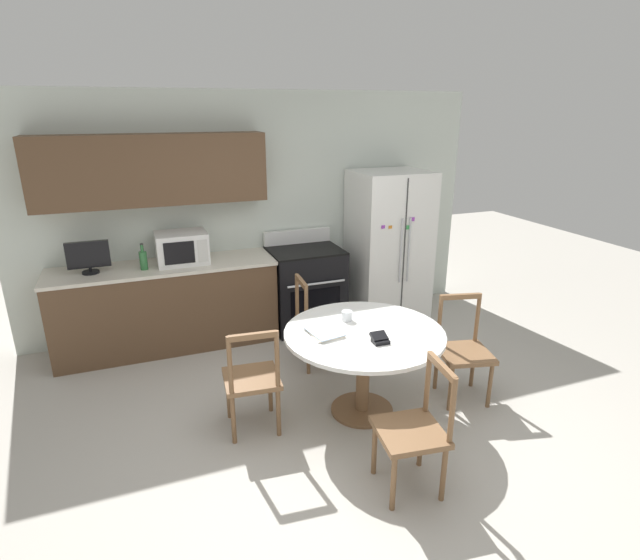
{
  "coord_description": "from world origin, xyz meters",
  "views": [
    {
      "loc": [
        -1.33,
        -2.8,
        2.42
      ],
      "look_at": [
        0.19,
        1.15,
        0.95
      ],
      "focal_mm": 28.0,
      "sensor_mm": 36.0,
      "label": 1
    }
  ],
  "objects_px": {
    "oven_range": "(306,287)",
    "refrigerator": "(388,246)",
    "countertop_tv": "(88,256)",
    "dining_chair_near": "(414,431)",
    "dining_chair_right": "(463,351)",
    "wallet": "(380,339)",
    "microwave": "(182,248)",
    "counter_bottle": "(143,260)",
    "candle_glass": "(347,316)",
    "dining_chair_left": "(252,380)",
    "dining_chair_far": "(318,323)"
  },
  "relations": [
    {
      "from": "oven_range",
      "to": "refrigerator",
      "type": "bearing_deg",
      "value": -2.61
    },
    {
      "from": "countertop_tv",
      "to": "refrigerator",
      "type": "bearing_deg",
      "value": -0.94
    },
    {
      "from": "oven_range",
      "to": "dining_chair_near",
      "type": "bearing_deg",
      "value": -94.62
    },
    {
      "from": "oven_range",
      "to": "dining_chair_right",
      "type": "xyz_separation_m",
      "value": [
        0.76,
        -1.92,
        -0.03
      ]
    },
    {
      "from": "wallet",
      "to": "microwave",
      "type": "bearing_deg",
      "value": 119.93
    },
    {
      "from": "microwave",
      "to": "counter_bottle",
      "type": "height_order",
      "value": "microwave"
    },
    {
      "from": "refrigerator",
      "to": "dining_chair_near",
      "type": "relative_size",
      "value": 1.93
    },
    {
      "from": "microwave",
      "to": "dining_chair_near",
      "type": "xyz_separation_m",
      "value": [
        1.1,
        -2.78,
        -0.63
      ]
    },
    {
      "from": "dining_chair_near",
      "to": "wallet",
      "type": "relative_size",
      "value": 6.91
    },
    {
      "from": "refrigerator",
      "to": "candle_glass",
      "type": "height_order",
      "value": "refrigerator"
    },
    {
      "from": "refrigerator",
      "to": "countertop_tv",
      "type": "bearing_deg",
      "value": 179.06
    },
    {
      "from": "microwave",
      "to": "dining_chair_left",
      "type": "distance_m",
      "value": 1.9
    },
    {
      "from": "dining_chair_far",
      "to": "oven_range",
      "type": "bearing_deg",
      "value": 171.89
    },
    {
      "from": "dining_chair_left",
      "to": "wallet",
      "type": "distance_m",
      "value": 1.03
    },
    {
      "from": "refrigerator",
      "to": "oven_range",
      "type": "xyz_separation_m",
      "value": [
        -1.02,
        0.05,
        -0.4
      ]
    },
    {
      "from": "microwave",
      "to": "wallet",
      "type": "distance_m",
      "value": 2.42
    },
    {
      "from": "dining_chair_near",
      "to": "candle_glass",
      "type": "distance_m",
      "value": 1.2
    },
    {
      "from": "countertop_tv",
      "to": "counter_bottle",
      "type": "xyz_separation_m",
      "value": [
        0.49,
        -0.06,
        -0.07
      ]
    },
    {
      "from": "oven_range",
      "to": "counter_bottle",
      "type": "bearing_deg",
      "value": -178.17
    },
    {
      "from": "dining_chair_far",
      "to": "candle_glass",
      "type": "bearing_deg",
      "value": 5.24
    },
    {
      "from": "refrigerator",
      "to": "microwave",
      "type": "xyz_separation_m",
      "value": [
        -2.35,
        0.09,
        0.19
      ]
    },
    {
      "from": "dining_chair_far",
      "to": "wallet",
      "type": "height_order",
      "value": "dining_chair_far"
    },
    {
      "from": "microwave",
      "to": "countertop_tv",
      "type": "distance_m",
      "value": 0.88
    },
    {
      "from": "refrigerator",
      "to": "countertop_tv",
      "type": "xyz_separation_m",
      "value": [
        -3.22,
        0.05,
        0.2
      ]
    },
    {
      "from": "microwave",
      "to": "candle_glass",
      "type": "relative_size",
      "value": 5.62
    },
    {
      "from": "refrigerator",
      "to": "dining_chair_right",
      "type": "relative_size",
      "value": 1.93
    },
    {
      "from": "refrigerator",
      "to": "candle_glass",
      "type": "xyz_separation_m",
      "value": [
        -1.21,
        -1.53,
        -0.1
      ]
    },
    {
      "from": "dining_chair_far",
      "to": "wallet",
      "type": "bearing_deg",
      "value": 8.16
    },
    {
      "from": "counter_bottle",
      "to": "candle_glass",
      "type": "distance_m",
      "value": 2.16
    },
    {
      "from": "dining_chair_near",
      "to": "dining_chair_far",
      "type": "distance_m",
      "value": 1.82
    },
    {
      "from": "countertop_tv",
      "to": "dining_chair_left",
      "type": "xyz_separation_m",
      "value": [
        1.15,
        -1.74,
        -0.64
      ]
    },
    {
      "from": "dining_chair_far",
      "to": "refrigerator",
      "type": "bearing_deg",
      "value": 129.65
    },
    {
      "from": "dining_chair_far",
      "to": "wallet",
      "type": "distance_m",
      "value": 1.18
    },
    {
      "from": "refrigerator",
      "to": "dining_chair_right",
      "type": "distance_m",
      "value": 1.94
    },
    {
      "from": "microwave",
      "to": "dining_chair_left",
      "type": "relative_size",
      "value": 0.56
    },
    {
      "from": "oven_range",
      "to": "microwave",
      "type": "relative_size",
      "value": 2.13
    },
    {
      "from": "dining_chair_right",
      "to": "wallet",
      "type": "height_order",
      "value": "dining_chair_right"
    },
    {
      "from": "counter_bottle",
      "to": "dining_chair_near",
      "type": "distance_m",
      "value": 3.12
    },
    {
      "from": "microwave",
      "to": "dining_chair_near",
      "type": "relative_size",
      "value": 0.56
    },
    {
      "from": "oven_range",
      "to": "dining_chair_left",
      "type": "relative_size",
      "value": 1.2
    },
    {
      "from": "countertop_tv",
      "to": "wallet",
      "type": "xyz_separation_m",
      "value": [
        2.08,
        -2.05,
        -0.31
      ]
    },
    {
      "from": "microwave",
      "to": "counter_bottle",
      "type": "bearing_deg",
      "value": -165.7
    },
    {
      "from": "dining_chair_left",
      "to": "dining_chair_far",
      "type": "distance_m",
      "value": 1.18
    },
    {
      "from": "microwave",
      "to": "candle_glass",
      "type": "distance_m",
      "value": 2.0
    },
    {
      "from": "dining_chair_right",
      "to": "candle_glass",
      "type": "relative_size",
      "value": 10.0
    },
    {
      "from": "oven_range",
      "to": "dining_chair_right",
      "type": "bearing_deg",
      "value": -68.43
    },
    {
      "from": "counter_bottle",
      "to": "dining_chair_right",
      "type": "height_order",
      "value": "counter_bottle"
    },
    {
      "from": "counter_bottle",
      "to": "wallet",
      "type": "height_order",
      "value": "counter_bottle"
    },
    {
      "from": "oven_range",
      "to": "candle_glass",
      "type": "height_order",
      "value": "oven_range"
    },
    {
      "from": "dining_chair_right",
      "to": "candle_glass",
      "type": "distance_m",
      "value": 1.06
    }
  ]
}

